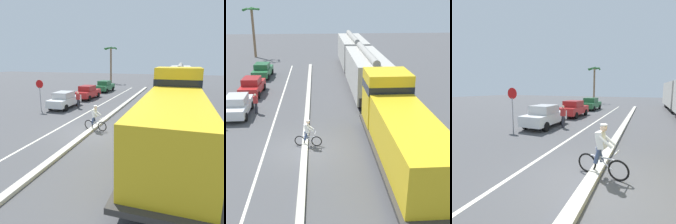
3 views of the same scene
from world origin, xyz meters
The scene contains 10 objects.
ground_plane centered at (0.00, 0.00, 0.00)m, with size 120.00×120.00×0.00m, color #4C4C4F.
median_curb centered at (0.00, 6.00, 0.08)m, with size 0.36×36.00×0.16m, color beige.
lane_stripe centered at (-2.40, 6.00, 0.00)m, with size 0.14×36.00×0.01m, color silver.
parked_car_white centered at (-5.32, 6.10, 0.82)m, with size 1.88×4.22×1.62m.
parked_car_red centered at (-5.21, 11.57, 0.82)m, with size 1.95×4.26×1.62m.
parked_car_green centered at (-5.27, 18.03, 0.82)m, with size 1.96×4.26×1.62m.
cyclist centered at (0.19, 0.45, 0.82)m, with size 1.70×0.52×1.71m.
stop_sign centered at (-6.82, 4.37, 2.02)m, with size 0.76×0.08×2.88m.
palm_tree_near centered at (-8.27, 30.40, 5.36)m, with size 2.68×2.73×7.29m.
pedestrian_by_cars centered at (-3.98, 6.41, 0.85)m, with size 0.34×0.22×1.62m.
Camera 3 is at (1.35, -4.88, 2.79)m, focal length 28.00 mm.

